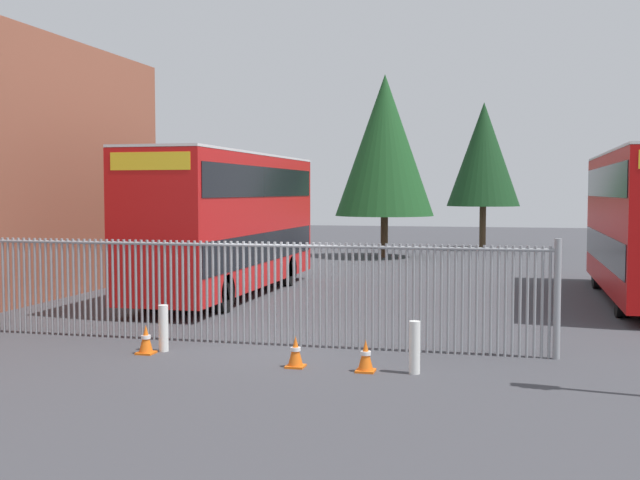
% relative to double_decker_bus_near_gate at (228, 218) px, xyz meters
% --- Properties ---
extents(ground_plane, '(100.00, 100.00, 0.00)m').
position_rel_double_decker_bus_near_gate_xyz_m(ground_plane, '(3.78, 0.65, -2.42)').
color(ground_plane, '#3D3D42').
extents(palisade_fence, '(13.53, 0.14, 2.35)m').
position_rel_double_decker_bus_near_gate_xyz_m(palisade_fence, '(2.81, -7.35, -1.24)').
color(palisade_fence, gray).
rests_on(palisade_fence, ground).
extents(double_decker_bus_near_gate, '(2.54, 10.81, 4.42)m').
position_rel_double_decker_bus_near_gate_xyz_m(double_decker_bus_near_gate, '(0.00, 0.00, 0.00)').
color(double_decker_bus_near_gate, red).
rests_on(double_decker_bus_near_gate, ground).
extents(bollard_near_left, '(0.20, 0.20, 0.95)m').
position_rel_double_decker_bus_near_gate_xyz_m(bollard_near_left, '(1.75, -8.49, -1.95)').
color(bollard_near_left, silver).
rests_on(bollard_near_left, ground).
extents(bollard_center_front, '(0.20, 0.20, 0.95)m').
position_rel_double_decker_bus_near_gate_xyz_m(bollard_center_front, '(6.97, -9.27, -1.95)').
color(bollard_center_front, silver).
rests_on(bollard_center_front, ground).
extents(traffic_cone_by_gate, '(0.34, 0.34, 0.59)m').
position_rel_double_decker_bus_near_gate_xyz_m(traffic_cone_by_gate, '(1.52, -8.82, -2.13)').
color(traffic_cone_by_gate, orange).
rests_on(traffic_cone_by_gate, ground).
extents(traffic_cone_mid_forecourt, '(0.34, 0.34, 0.59)m').
position_rel_double_decker_bus_near_gate_xyz_m(traffic_cone_mid_forecourt, '(6.10, -9.33, -2.13)').
color(traffic_cone_mid_forecourt, orange).
rests_on(traffic_cone_mid_forecourt, ground).
extents(traffic_cone_near_kerb, '(0.34, 0.34, 0.59)m').
position_rel_double_decker_bus_near_gate_xyz_m(traffic_cone_near_kerb, '(4.77, -9.28, -2.13)').
color(traffic_cone_near_kerb, orange).
rests_on(traffic_cone_near_kerb, ground).
extents(tree_tall_back, '(4.05, 4.05, 8.22)m').
position_rel_double_decker_bus_near_gate_xyz_m(tree_tall_back, '(6.91, 22.21, 2.89)').
color(tree_tall_back, '#4C3823').
rests_on(tree_tall_back, ground).
extents(tree_short_side, '(4.84, 4.84, 8.98)m').
position_rel_double_decker_bus_near_gate_xyz_m(tree_short_side, '(2.42, 15.48, 3.09)').
color(tree_short_side, '#4C3823').
rests_on(tree_short_side, ground).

